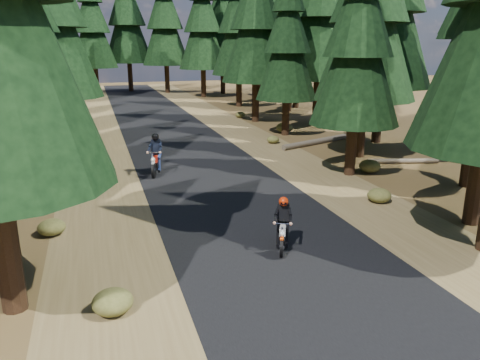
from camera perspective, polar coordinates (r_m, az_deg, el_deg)
name	(u,v)px	position (r m, az deg, el deg)	size (l,w,h in m)	color
ground	(254,225)	(15.11, 1.71, -5.54)	(120.00, 120.00, 0.00)	#473519
road	(215,183)	(19.64, -3.06, -0.33)	(6.00, 100.00, 0.01)	black
shoulder_l	(101,193)	(19.09, -16.56, -1.51)	(3.20, 100.00, 0.01)	brown
shoulder_r	(315,174)	(21.20, 9.07, 0.74)	(3.20, 100.00, 0.01)	brown
pine_forest	(155,9)	(34.67, -10.36, 19.82)	(34.59, 55.08, 16.32)	black
log_near	(316,142)	(27.46, 9.22, 4.63)	(0.32, 0.32, 5.17)	#4C4233
log_far	(403,161)	(24.10, 19.24, 2.19)	(0.24, 0.24, 3.45)	#4C4233
understory_shrubs	(228,164)	(21.57, -1.50, 1.96)	(16.13, 32.49, 0.65)	#474C1E
rider_lead	(283,232)	(13.32, 5.22, -6.36)	(1.16, 1.73, 1.49)	silver
rider_follow	(156,161)	(21.10, -10.23, 2.31)	(1.18, 2.12, 1.81)	#9F170A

